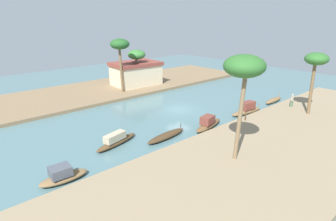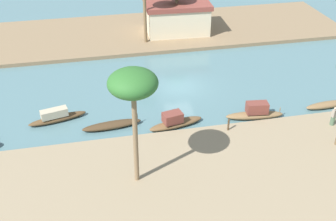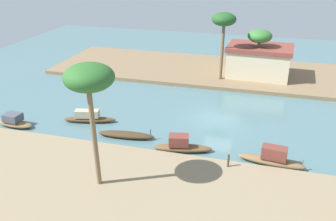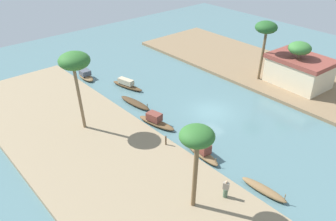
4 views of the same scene
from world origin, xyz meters
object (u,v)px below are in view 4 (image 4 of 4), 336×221
at_px(sampan_near_left_bank, 264,190).
at_px(sampan_open_hull, 135,103).
at_px(sampan_midstream, 201,150).
at_px(palm_tree_right_tall, 300,49).
at_px(sampan_foreground, 156,121).
at_px(riverside_building, 299,71).
at_px(sampan_upstream_small, 86,75).
at_px(palm_tree_left_far, 197,139).
at_px(palm_tree_left_near, 74,62).
at_px(palm_tree_right_short, 266,29).
at_px(sampan_downstream_large, 127,85).
at_px(person_on_near_bank, 226,190).
at_px(mooring_post, 166,140).

relative_size(sampan_near_left_bank, sampan_open_hull, 0.86).
xyz_separation_m(sampan_midstream, palm_tree_right_tall, (-2.27, 18.41, 4.52)).
relative_size(sampan_foreground, riverside_building, 0.61).
height_order(sampan_foreground, sampan_upstream_small, sampan_foreground).
distance_m(sampan_midstream, palm_tree_left_far, 8.70).
height_order(sampan_upstream_small, palm_tree_left_near, palm_tree_left_near).
height_order(sampan_foreground, palm_tree_right_tall, palm_tree_right_tall).
height_order(sampan_foreground, palm_tree_right_short, palm_tree_right_short).
xyz_separation_m(palm_tree_left_far, palm_tree_right_short, (-10.36, 21.84, 0.63)).
bearing_deg(sampan_upstream_small, riverside_building, 46.88).
xyz_separation_m(sampan_downstream_large, sampan_open_hull, (4.21, -1.84, -0.19)).
relative_size(person_on_near_bank, mooring_post, 1.67).
relative_size(sampan_midstream, sampan_upstream_small, 1.43).
distance_m(person_on_near_bank, palm_tree_left_far, 5.72).
relative_size(palm_tree_left_near, palm_tree_right_short, 1.07).
bearing_deg(palm_tree_right_tall, person_on_near_bank, -70.46).
xyz_separation_m(sampan_midstream, sampan_near_left_bank, (6.60, 0.31, -0.26)).
distance_m(sampan_open_hull, mooring_post, 9.01).
bearing_deg(sampan_near_left_bank, riverside_building, 111.22).
distance_m(palm_tree_right_tall, palm_tree_right_short, 4.56).
bearing_deg(sampan_downstream_large, palm_tree_right_tall, 35.50).
bearing_deg(sampan_downstream_large, mooring_post, -33.36).
height_order(sampan_downstream_large, palm_tree_left_near, palm_tree_left_near).
distance_m(sampan_open_hull, palm_tree_left_near, 10.03).
xyz_separation_m(sampan_foreground, palm_tree_left_far, (10.83, -5.17, 5.75)).
height_order(sampan_open_hull, palm_tree_left_near, palm_tree_left_near).
distance_m(sampan_near_left_bank, person_on_near_bank, 3.41).
height_order(sampan_foreground, mooring_post, mooring_post).
bearing_deg(sampan_upstream_small, person_on_near_bank, -3.68).
bearing_deg(sampan_foreground, palm_tree_right_short, 76.35).
bearing_deg(riverside_building, mooring_post, -89.37).
distance_m(sampan_near_left_bank, palm_tree_right_tall, 20.71).
height_order(sampan_upstream_small, person_on_near_bank, person_on_near_bank).
bearing_deg(palm_tree_left_far, sampan_open_hull, 158.89).
xyz_separation_m(sampan_downstream_large, mooring_post, (12.78, -4.55, 0.42)).
distance_m(mooring_post, palm_tree_left_near, 10.88).
xyz_separation_m(sampan_midstream, sampan_foreground, (-6.61, 0.13, -0.05)).
bearing_deg(riverside_building, person_on_near_bank, -68.57).
distance_m(mooring_post, palm_tree_left_far, 9.50).
bearing_deg(sampan_open_hull, palm_tree_right_tall, 56.68).
bearing_deg(sampan_near_left_bank, palm_tree_right_short, 123.90).
bearing_deg(sampan_upstream_small, mooring_post, -3.47).
xyz_separation_m(sampan_foreground, palm_tree_right_tall, (4.34, 18.28, 4.57)).
bearing_deg(riverside_building, palm_tree_left_far, -72.48).
distance_m(sampan_near_left_bank, sampan_upstream_small, 28.00).
xyz_separation_m(sampan_near_left_bank, palm_tree_left_near, (-17.09, -6.33, 7.08)).
bearing_deg(palm_tree_left_near, person_on_near_bank, 11.99).
distance_m(person_on_near_bank, riverside_building, 22.92).
height_order(sampan_open_hull, mooring_post, mooring_post).
height_order(mooring_post, riverside_building, riverside_building).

